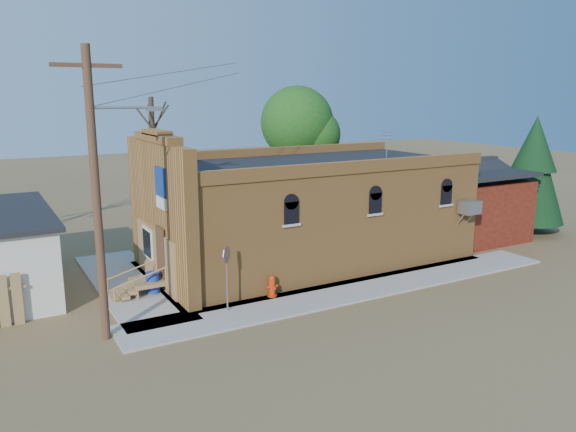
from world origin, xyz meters
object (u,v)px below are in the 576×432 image
fire_hydrant (272,286)px  trash_barrel (153,282)px  utility_pole (98,190)px  stop_sign (226,261)px  brick_bar (303,212)px

fire_hydrant → trash_barrel: size_ratio=1.03×
trash_barrel → utility_pole: bearing=-126.6°
stop_sign → utility_pole: bearing=158.5°
brick_bar → trash_barrel: (-7.37, -1.05, -1.85)m
stop_sign → trash_barrel: bearing=96.1°
utility_pole → trash_barrel: bearing=53.4°
fire_hydrant → utility_pole: bearing=-162.4°
utility_pole → brick_bar: bearing=23.7°
trash_barrel → fire_hydrant: bearing=-34.9°
utility_pole → trash_barrel: size_ratio=11.09×
brick_bar → fire_hydrant: (-3.57, -3.70, -1.85)m
brick_bar → utility_pole: bearing=-156.3°
fire_hydrant → brick_bar: bearing=58.1°
brick_bar → fire_hydrant: size_ratio=19.64×
utility_pole → trash_barrel: (2.42, 3.25, -4.29)m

